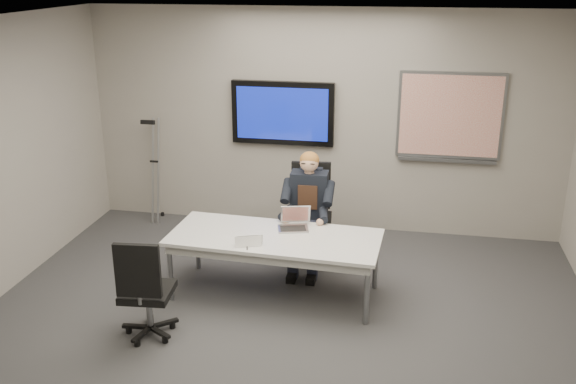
% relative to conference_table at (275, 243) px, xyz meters
% --- Properties ---
extents(floor, '(6.00, 6.00, 0.02)m').
position_rel_conference_table_xyz_m(floor, '(0.21, -1.03, -0.59)').
color(floor, '#373739').
rests_on(floor, ground).
extents(ceiling, '(6.00, 6.00, 0.02)m').
position_rel_conference_table_xyz_m(ceiling, '(0.21, -1.03, 2.21)').
color(ceiling, white).
rests_on(ceiling, wall_back).
extents(wall_back, '(6.00, 0.02, 2.80)m').
position_rel_conference_table_xyz_m(wall_back, '(0.21, 1.97, 0.81)').
color(wall_back, '#9A948B').
rests_on(wall_back, ground).
extents(conference_table, '(2.19, 1.00, 0.66)m').
position_rel_conference_table_xyz_m(conference_table, '(0.00, 0.00, 0.00)').
color(conference_table, white).
rests_on(conference_table, ground).
extents(tv_display, '(1.30, 0.09, 0.80)m').
position_rel_conference_table_xyz_m(tv_display, '(-0.29, 1.91, 0.91)').
color(tv_display, black).
rests_on(tv_display, wall_back).
extents(whiteboard, '(1.25, 0.08, 1.10)m').
position_rel_conference_table_xyz_m(whiteboard, '(1.76, 1.94, 0.95)').
color(whiteboard, gray).
rests_on(whiteboard, wall_back).
extents(office_chair_far, '(0.59, 0.59, 1.13)m').
position_rel_conference_table_xyz_m(office_chair_far, '(0.22, 0.91, -0.23)').
color(office_chair_far, black).
rests_on(office_chair_far, ground).
extents(office_chair_near, '(0.52, 0.52, 1.01)m').
position_rel_conference_table_xyz_m(office_chair_near, '(-0.98, -1.03, -0.27)').
color(office_chair_near, black).
rests_on(office_chair_near, ground).
extents(seated_person, '(0.42, 0.72, 1.33)m').
position_rel_conference_table_xyz_m(seated_person, '(0.22, 0.65, -0.05)').
color(seated_person, '#1F2334').
rests_on(seated_person, office_chair_far).
extents(crutch, '(0.20, 0.63, 1.49)m').
position_rel_conference_table_xyz_m(crutch, '(-1.98, 1.75, 0.14)').
color(crutch, '#9DA0A4').
rests_on(crutch, ground).
extents(laptop, '(0.35, 0.36, 0.22)m').
position_rel_conference_table_xyz_m(laptop, '(0.16, 0.25, 0.13)').
color(laptop, '#ACACAE').
rests_on(laptop, conference_table).
extents(name_tent, '(0.27, 0.15, 0.10)m').
position_rel_conference_table_xyz_m(name_tent, '(-0.20, -0.28, 0.13)').
color(name_tent, white).
rests_on(name_tent, conference_table).
extents(pen, '(0.04, 0.13, 0.01)m').
position_rel_conference_table_xyz_m(pen, '(-0.21, -0.33, 0.08)').
color(pen, black).
rests_on(pen, conference_table).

